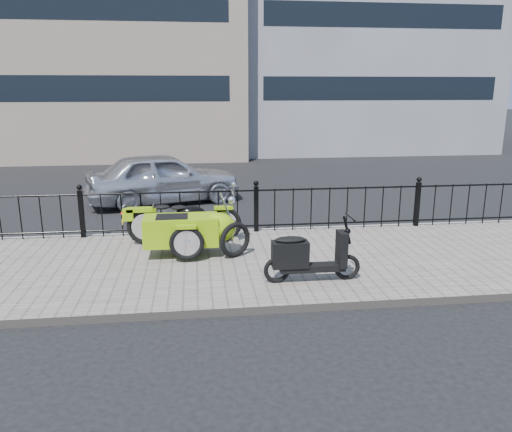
{
  "coord_description": "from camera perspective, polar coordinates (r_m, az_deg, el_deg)",
  "views": [
    {
      "loc": [
        -1.23,
        -8.66,
        3.04
      ],
      "look_at": [
        -0.18,
        -0.1,
        0.81
      ],
      "focal_mm": 35.0,
      "sensor_mm": 36.0,
      "label": 1
    }
  ],
  "objects": [
    {
      "name": "sidewalk",
      "position": [
        8.77,
        1.46,
        -5.37
      ],
      "size": [
        30.0,
        3.8,
        0.12
      ],
      "primitive_type": "cube",
      "color": "#696159",
      "rests_on": "ground"
    },
    {
      "name": "iron_fence",
      "position": [
        10.33,
        0.02,
        0.75
      ],
      "size": [
        14.11,
        0.11,
        1.08
      ],
      "color": "black",
      "rests_on": "sidewalk"
    },
    {
      "name": "sedan_car",
      "position": [
        13.64,
        -10.53,
        4.32
      ],
      "size": [
        4.35,
        2.79,
        1.38
      ],
      "primitive_type": "imported",
      "rotation": [
        0.0,
        0.0,
        1.88
      ],
      "color": "silver",
      "rests_on": "ground"
    },
    {
      "name": "spare_tire",
      "position": [
        8.79,
        -2.42,
        -2.74
      ],
      "size": [
        0.59,
        0.41,
        0.64
      ],
      "primitive_type": "torus",
      "rotation": [
        1.57,
        0.0,
        0.55
      ],
      "color": "black",
      "rests_on": "sidewalk"
    },
    {
      "name": "ground",
      "position": [
        9.26,
        1.01,
        -4.68
      ],
      "size": [
        120.0,
        120.0,
        0.0
      ],
      "primitive_type": "plane",
      "color": "black",
      "rests_on": "ground"
    },
    {
      "name": "building_tan",
      "position": [
        25.28,
        -19.1,
        20.46
      ],
      "size": [
        14.0,
        8.01,
        12.0
      ],
      "color": "gray",
      "rests_on": "ground"
    },
    {
      "name": "scooter",
      "position": [
        7.71,
        5.72,
        -4.66
      ],
      "size": [
        1.52,
        0.44,
        1.03
      ],
      "color": "black",
      "rests_on": "sidewalk"
    },
    {
      "name": "motorcycle_sidecar",
      "position": [
        9.05,
        -7.42,
        -1.31
      ],
      "size": [
        2.28,
        1.48,
        0.98
      ],
      "color": "black",
      "rests_on": "sidewalk"
    },
    {
      "name": "curb",
      "position": [
        10.6,
        -0.08,
        -1.84
      ],
      "size": [
        30.0,
        0.1,
        0.12
      ],
      "primitive_type": "cube",
      "color": "gray",
      "rests_on": "ground"
    }
  ]
}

